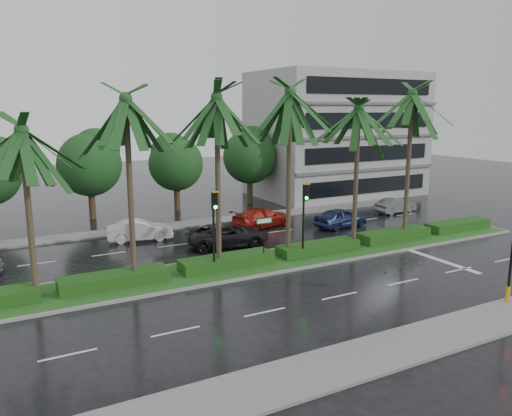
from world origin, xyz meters
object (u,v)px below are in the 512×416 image
signal_median_left (214,220)px  car_blue (341,218)px  car_darkgrey (228,235)px  street_sign (264,229)px  car_white (140,230)px  car_grey (396,206)px  car_red (263,217)px

signal_median_left → car_blue: bearing=24.3°
car_darkgrey → street_sign: bearing=-170.3°
street_sign → car_white: street_sign is taller
car_blue → car_grey: size_ratio=1.12×
car_blue → car_white: bearing=69.9°
car_white → car_blue: (14.00, -3.26, 0.03)m
car_red → car_grey: 12.23m
signal_median_left → car_darkgrey: size_ratio=0.84×
car_darkgrey → car_red: (4.50, 3.57, -0.01)m
signal_median_left → car_darkgrey: (3.00, 4.89, -2.28)m
signal_median_left → car_blue: signal_median_left is taller
car_darkgrey → car_grey: (16.70, 2.71, -0.10)m
street_sign → car_blue: bearing=29.9°
car_white → car_grey: car_white is taller
street_sign → car_red: bearing=61.5°
car_darkgrey → car_red: bearing=-41.9°
signal_median_left → street_sign: bearing=3.5°
car_darkgrey → car_blue: bearing=-75.7°
street_sign → car_darkgrey: size_ratio=0.50×
car_darkgrey → car_grey: 16.92m
street_sign → car_grey: 18.34m
street_sign → car_white: 9.93m
car_white → car_darkgrey: bearing=-121.4°
car_darkgrey → car_red: car_darkgrey is taller
signal_median_left → street_sign: signal_median_left is taller
signal_median_left → car_grey: size_ratio=1.16×
car_red → car_blue: car_blue is taller
car_grey → car_red: bearing=81.6°
car_darkgrey → car_grey: bearing=-71.1°
car_darkgrey → car_blue: 9.53m
street_sign → car_darkgrey: 4.91m
car_blue → car_grey: 7.46m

